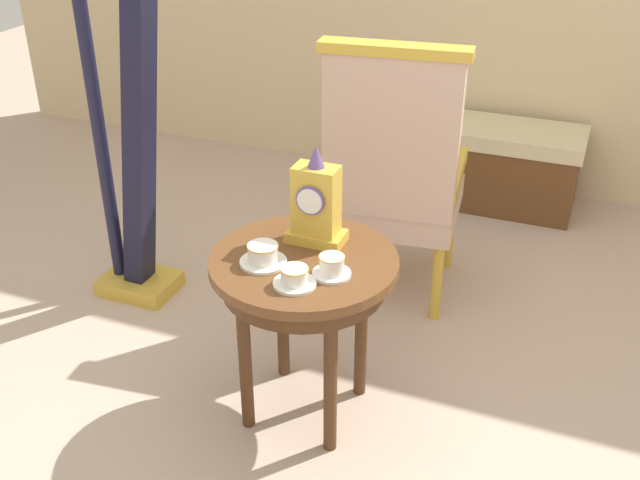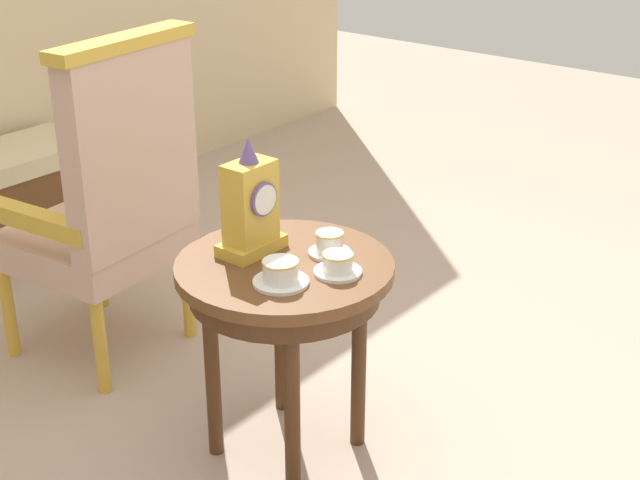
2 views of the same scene
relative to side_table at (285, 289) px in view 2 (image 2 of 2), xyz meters
name	(u,v)px [view 2 (image 2 of 2)]	position (x,y,z in m)	size (l,w,h in m)	color
ground_plane	(304,445)	(0.04, -0.04, -0.54)	(10.00, 10.00, 0.00)	#BCA38E
side_table	(285,289)	(0.00, 0.00, 0.00)	(0.61, 0.61, 0.62)	brown
teacup_left	(281,273)	(-0.10, -0.08, 0.11)	(0.15, 0.15, 0.07)	white
teacup_right	(337,265)	(0.03, -0.16, 0.11)	(0.13, 0.13, 0.06)	white
teacup_center	(330,244)	(0.12, -0.06, 0.11)	(0.12, 0.12, 0.07)	white
mantel_clock	(251,207)	(0.00, 0.12, 0.22)	(0.19, 0.11, 0.34)	gold
armchair	(110,198)	(0.06, 0.81, 0.06)	(0.60, 0.59, 1.14)	#CCA893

